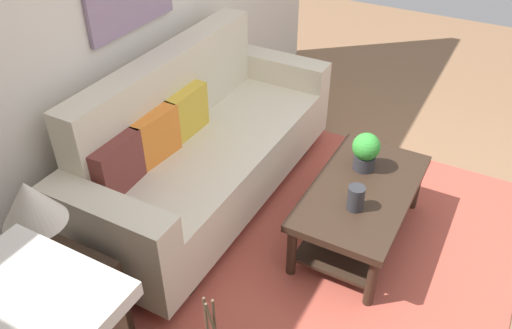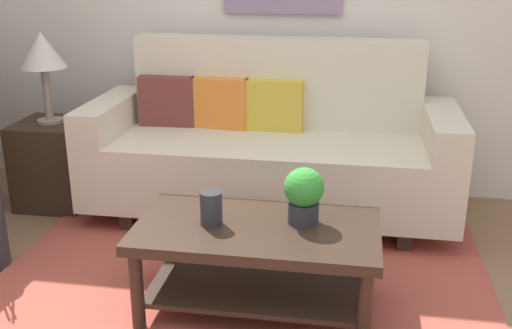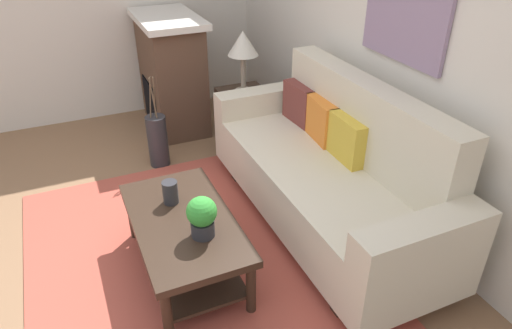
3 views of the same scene
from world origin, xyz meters
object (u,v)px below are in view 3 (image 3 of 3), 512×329
at_px(throw_pillow_maroon, 300,104).
at_px(coffee_table, 184,233).
at_px(tabletop_vase, 170,192).
at_px(framed_painting, 407,3).
at_px(table_lamp, 243,46).
at_px(floor_vase, 158,141).
at_px(couch, 329,173).
at_px(fireplace, 172,73).
at_px(potted_plant_tabletop, 202,216).
at_px(throw_pillow_mustard, 347,139).
at_px(throw_pillow_orange, 322,120).
at_px(side_table, 244,118).

relative_size(throw_pillow_maroon, coffee_table, 0.33).
xyz_separation_m(tabletop_vase, framed_painting, (0.11, 1.61, 1.07)).
height_order(table_lamp, floor_vase, table_lamp).
bearing_deg(coffee_table, couch, 95.01).
relative_size(couch, throw_pillow_maroon, 6.19).
bearing_deg(throw_pillow_maroon, table_lamp, -163.99).
distance_m(fireplace, framed_painting, 2.57).
xyz_separation_m(potted_plant_tabletop, floor_vase, (-1.66, 0.10, -0.33)).
relative_size(throw_pillow_maroon, throw_pillow_mustard, 1.00).
bearing_deg(framed_painting, throw_pillow_mustard, -90.00).
xyz_separation_m(throw_pillow_orange, coffee_table, (0.45, -1.25, -0.37)).
xyz_separation_m(throw_pillow_orange, tabletop_vase, (0.24, -1.27, -0.17)).
height_order(couch, side_table, couch).
relative_size(couch, side_table, 3.98).
xyz_separation_m(coffee_table, fireplace, (-2.23, 0.54, 0.27)).
bearing_deg(couch, side_table, -176.73).
bearing_deg(table_lamp, side_table, 0.00).
distance_m(couch, coffee_table, 1.13).
bearing_deg(couch, table_lamp, -176.73).
distance_m(tabletop_vase, floor_vase, 1.30).
xyz_separation_m(throw_pillow_mustard, fireplace, (-2.13, -0.71, -0.09)).
xyz_separation_m(couch, throw_pillow_maroon, (-0.69, 0.13, 0.25)).
xyz_separation_m(tabletop_vase, floor_vase, (-1.25, 0.19, -0.27)).
bearing_deg(side_table, couch, 3.27).
bearing_deg(floor_vase, side_table, 93.47).
bearing_deg(throw_pillow_maroon, tabletop_vase, -65.08).
bearing_deg(tabletop_vase, potted_plant_tabletop, 11.87).
bearing_deg(tabletop_vase, floor_vase, 171.39).
height_order(throw_pillow_orange, floor_vase, throw_pillow_orange).
height_order(throw_pillow_orange, side_table, throw_pillow_orange).
bearing_deg(tabletop_vase, throw_pillow_orange, 100.76).
height_order(tabletop_vase, fireplace, fireplace).
xyz_separation_m(tabletop_vase, side_table, (-1.31, 1.06, -0.23)).
relative_size(couch, floor_vase, 4.64).
bearing_deg(potted_plant_tabletop, tabletop_vase, -168.13).
bearing_deg(throw_pillow_maroon, couch, -10.25).
height_order(couch, framed_painting, framed_painting).
bearing_deg(potted_plant_tabletop, couch, 105.82).
relative_size(coffee_table, potted_plant_tabletop, 4.20).
bearing_deg(framed_painting, couch, -90.00).
bearing_deg(tabletop_vase, throw_pillow_maroon, 114.92).
height_order(throw_pillow_maroon, throw_pillow_mustard, same).
height_order(couch, fireplace, fireplace).
distance_m(throw_pillow_orange, coffee_table, 1.38).
height_order(potted_plant_tabletop, side_table, potted_plant_tabletop).
distance_m(tabletop_vase, potted_plant_tabletop, 0.42).
bearing_deg(throw_pillow_orange, fireplace, -158.30).
xyz_separation_m(floor_vase, framed_painting, (1.36, 1.42, 1.34)).
relative_size(throw_pillow_mustard, side_table, 0.64).
xyz_separation_m(throw_pillow_mustard, side_table, (-1.41, -0.21, -0.40)).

